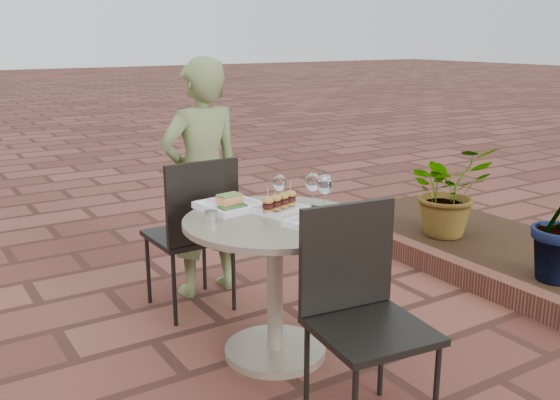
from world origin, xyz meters
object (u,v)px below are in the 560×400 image
plate_sliders (279,205)px  plate_tuna (320,223)px  chair_far (195,223)px  chair_near (359,299)px  diner (202,179)px  plate_salmon (230,205)px  cafe_table (275,266)px

plate_sliders → plate_tuna: 0.30m
chair_far → plate_sliders: bearing=107.2°
chair_near → diner: diner is taller
plate_salmon → plate_sliders: size_ratio=1.11×
chair_near → plate_tuna: size_ratio=2.86×
chair_far → diner: bearing=-125.0°
plate_tuna → diner: bearing=92.8°
plate_tuna → chair_near: bearing=-104.1°
chair_far → plate_sliders: size_ratio=3.22×
plate_tuna → plate_sliders: bearing=96.0°
cafe_table → chair_far: size_ratio=0.97×
chair_near → diner: size_ratio=0.63×
cafe_table → chair_far: 0.69m
chair_far → plate_sliders: 0.66m
plate_salmon → plate_sliders: (0.18, -0.19, 0.01)m
plate_sliders → plate_tuna: plate_sliders is taller
cafe_table → chair_near: size_ratio=0.97×
cafe_table → chair_near: (0.00, -0.65, 0.07)m
chair_near → cafe_table: bearing=97.4°
chair_far → plate_salmon: bearing=90.9°
chair_far → chair_near: 1.33m
diner → plate_salmon: diner is taller
chair_far → diner: size_ratio=0.63×
plate_salmon → plate_sliders: 0.26m
chair_far → plate_salmon: (0.02, -0.40, 0.20)m
chair_near → plate_tuna: (0.11, 0.44, 0.20)m
diner → chair_far: bearing=53.7°
plate_sliders → plate_tuna: bearing=-84.0°
diner → plate_sliders: (0.02, -0.85, 0.03)m
cafe_table → plate_tuna: 0.36m
diner → plate_sliders: 0.85m
cafe_table → plate_sliders: bearing=47.1°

